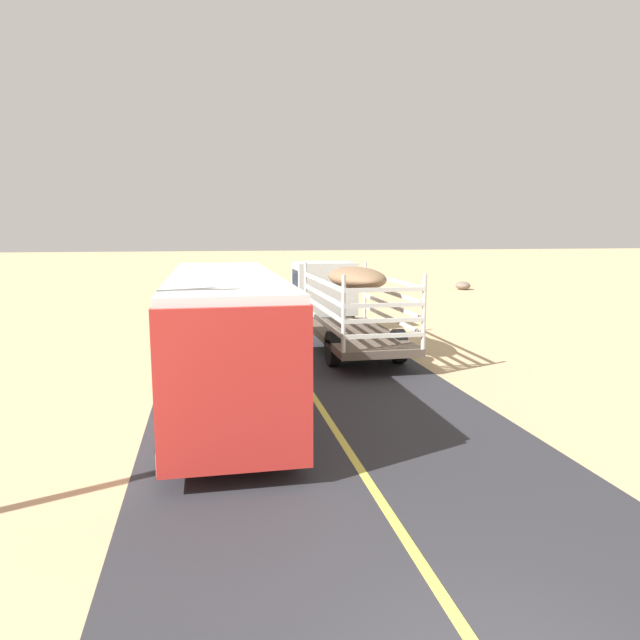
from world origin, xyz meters
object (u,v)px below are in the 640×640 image
at_px(boulder_near_shoulder, 463,286).
at_px(livestock_truck, 335,294).
at_px(bus, 225,335).
at_px(car_far, 207,283).

bearing_deg(boulder_near_shoulder, livestock_truck, -128.38).
distance_m(bus, boulder_near_shoulder, 30.65).
bearing_deg(car_far, boulder_near_shoulder, -4.61).
bearing_deg(boulder_near_shoulder, car_far, 175.39).
height_order(livestock_truck, car_far, livestock_truck).
distance_m(livestock_truck, bus, 9.14).
bearing_deg(boulder_near_shoulder, bus, -125.78).
bearing_deg(livestock_truck, bus, -119.65).
bearing_deg(bus, boulder_near_shoulder, 54.22).
xyz_separation_m(bus, boulder_near_shoulder, (17.90, 24.83, -1.45)).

